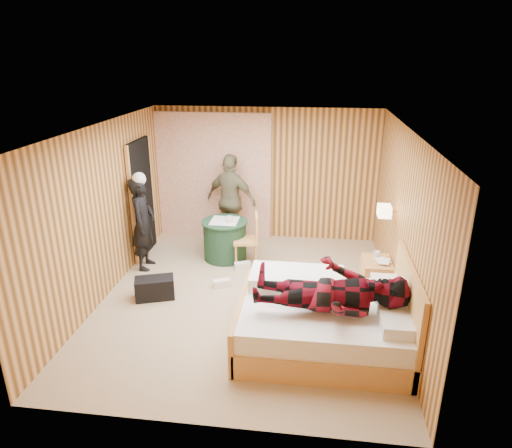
# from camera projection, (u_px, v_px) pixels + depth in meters

# --- Properties ---
(floor) EXTENTS (4.20, 5.00, 0.01)m
(floor) POSITION_uv_depth(u_px,v_px,m) (247.00, 298.00, 6.77)
(floor) COLOR tan
(floor) RESTS_ON ground
(ceiling) EXTENTS (4.20, 5.00, 0.01)m
(ceiling) POSITION_uv_depth(u_px,v_px,m) (246.00, 128.00, 5.89)
(ceiling) COLOR white
(ceiling) RESTS_ON wall_back
(wall_back) EXTENTS (4.20, 0.02, 2.50)m
(wall_back) POSITION_uv_depth(u_px,v_px,m) (266.00, 174.00, 8.65)
(wall_back) COLOR #E19C56
(wall_back) RESTS_ON floor
(wall_left) EXTENTS (0.02, 5.00, 2.50)m
(wall_left) POSITION_uv_depth(u_px,v_px,m) (103.00, 213.00, 6.58)
(wall_left) COLOR #E19C56
(wall_left) RESTS_ON floor
(wall_right) EXTENTS (0.02, 5.00, 2.50)m
(wall_right) POSITION_uv_depth(u_px,v_px,m) (402.00, 226.00, 6.08)
(wall_right) COLOR #E19C56
(wall_right) RESTS_ON floor
(curtain) EXTENTS (2.20, 0.08, 2.40)m
(curtain) POSITION_uv_depth(u_px,v_px,m) (214.00, 176.00, 8.72)
(curtain) COLOR beige
(curtain) RESTS_ON floor
(doorway) EXTENTS (0.06, 0.90, 2.05)m
(doorway) POSITION_uv_depth(u_px,v_px,m) (142.00, 199.00, 7.96)
(doorway) COLOR black
(doorway) RESTS_ON floor
(wall_lamp) EXTENTS (0.26, 0.24, 0.16)m
(wall_lamp) POSITION_uv_depth(u_px,v_px,m) (385.00, 211.00, 6.50)
(wall_lamp) COLOR gold
(wall_lamp) RESTS_ON wall_right
(bed) EXTENTS (2.06, 1.63, 1.12)m
(bed) POSITION_uv_depth(u_px,v_px,m) (325.00, 320.00, 5.62)
(bed) COLOR #EBB860
(bed) RESTS_ON floor
(nightstand) EXTENTS (0.43, 0.58, 0.56)m
(nightstand) POSITION_uv_depth(u_px,v_px,m) (376.00, 277.00, 6.76)
(nightstand) COLOR #EBB860
(nightstand) RESTS_ON floor
(round_table) EXTENTS (0.80, 0.80, 0.71)m
(round_table) POSITION_uv_depth(u_px,v_px,m) (225.00, 239.00, 7.97)
(round_table) COLOR #20452B
(round_table) RESTS_ON floor
(chair_far) EXTENTS (0.48, 0.48, 0.93)m
(chair_far) POSITION_uv_depth(u_px,v_px,m) (231.00, 217.00, 8.50)
(chair_far) COLOR #EBB860
(chair_far) RESTS_ON floor
(chair_near) EXTENTS (0.47, 0.47, 0.90)m
(chair_near) POSITION_uv_depth(u_px,v_px,m) (250.00, 235.00, 7.69)
(chair_near) COLOR #EBB860
(chair_near) RESTS_ON floor
(duffel_bag) EXTENTS (0.63, 0.47, 0.32)m
(duffel_bag) POSITION_uv_depth(u_px,v_px,m) (155.00, 288.00, 6.73)
(duffel_bag) COLOR black
(duffel_bag) RESTS_ON floor
(sneaker_left) EXTENTS (0.29, 0.20, 0.12)m
(sneaker_left) POSITION_uv_depth(u_px,v_px,m) (243.00, 266.00, 7.67)
(sneaker_left) COLOR white
(sneaker_left) RESTS_ON floor
(sneaker_right) EXTENTS (0.29, 0.20, 0.12)m
(sneaker_right) POSITION_uv_depth(u_px,v_px,m) (222.00, 283.00, 7.08)
(sneaker_right) COLOR white
(sneaker_right) RESTS_ON floor
(woman_standing) EXTENTS (0.40, 0.59, 1.57)m
(woman_standing) POSITION_uv_depth(u_px,v_px,m) (143.00, 224.00, 7.49)
(woman_standing) COLOR black
(woman_standing) RESTS_ON floor
(man_at_table) EXTENTS (1.09, 0.75, 1.72)m
(man_at_table) POSITION_uv_depth(u_px,v_px,m) (231.00, 200.00, 8.41)
(man_at_table) COLOR #6B6547
(man_at_table) RESTS_ON floor
(man_on_bed) EXTENTS (0.86, 0.67, 1.77)m
(man_on_bed) POSITION_uv_depth(u_px,v_px,m) (331.00, 281.00, 5.17)
(man_on_bed) COLOR maroon
(man_on_bed) RESTS_ON bed
(book_lower) EXTENTS (0.25, 0.27, 0.02)m
(book_lower) POSITION_uv_depth(u_px,v_px,m) (378.00, 262.00, 6.61)
(book_lower) COLOR white
(book_lower) RESTS_ON nightstand
(book_upper) EXTENTS (0.21, 0.26, 0.02)m
(book_upper) POSITION_uv_depth(u_px,v_px,m) (378.00, 260.00, 6.61)
(book_upper) COLOR white
(book_upper) RESTS_ON nightstand
(cup_nightstand) EXTENTS (0.13, 0.13, 0.09)m
(cup_nightstand) POSITION_uv_depth(u_px,v_px,m) (377.00, 254.00, 6.77)
(cup_nightstand) COLOR white
(cup_nightstand) RESTS_ON nightstand
(cup_table) EXTENTS (0.16, 0.16, 0.10)m
(cup_table) POSITION_uv_depth(u_px,v_px,m) (230.00, 219.00, 7.77)
(cup_table) COLOR white
(cup_table) RESTS_ON round_table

